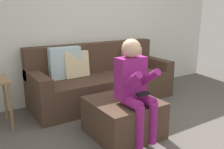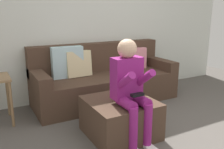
# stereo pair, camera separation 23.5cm
# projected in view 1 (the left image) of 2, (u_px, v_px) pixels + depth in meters

# --- Properties ---
(ground_plane) EXTENTS (6.91, 6.91, 0.00)m
(ground_plane) POSITION_uv_depth(u_px,v_px,m) (205.00, 149.00, 2.63)
(ground_plane) COLOR #544F49
(wall_back) EXTENTS (5.32, 0.10, 2.49)m
(wall_back) POSITION_uv_depth(u_px,v_px,m) (98.00, 23.00, 4.19)
(wall_back) COLOR silver
(wall_back) RESTS_ON ground_plane
(couch_sectional) EXTENTS (2.29, 0.85, 0.92)m
(couch_sectional) POSITION_uv_depth(u_px,v_px,m) (101.00, 80.00, 3.99)
(couch_sectional) COLOR #473326
(couch_sectional) RESTS_ON ground_plane
(ottoman) EXTENTS (0.74, 0.76, 0.43)m
(ottoman) POSITION_uv_depth(u_px,v_px,m) (123.00, 117.00, 2.90)
(ottoman) COLOR #473326
(ottoman) RESTS_ON ground_plane
(person_seated) EXTENTS (0.33, 0.56, 1.15)m
(person_seated) POSITION_uv_depth(u_px,v_px,m) (135.00, 85.00, 2.66)
(person_seated) COLOR #8C1E72
(person_seated) RESTS_ON ground_plane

